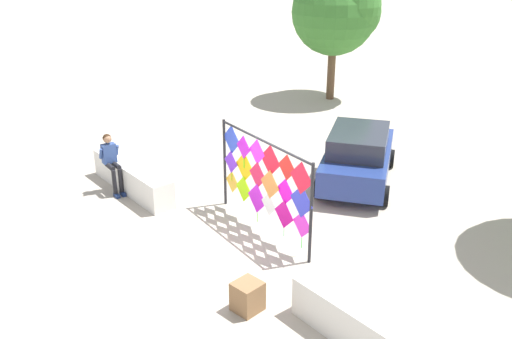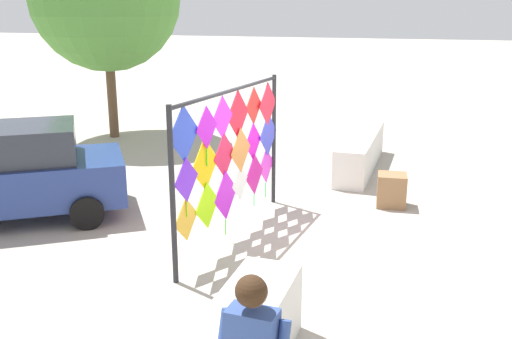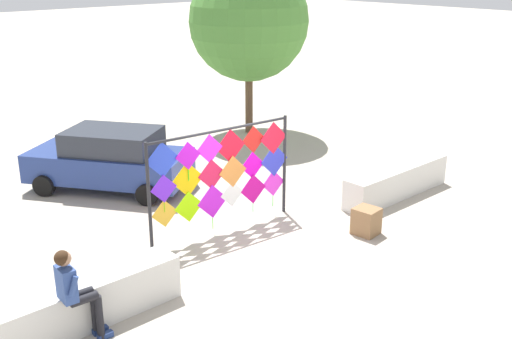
{
  "view_description": "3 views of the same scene",
  "coord_description": "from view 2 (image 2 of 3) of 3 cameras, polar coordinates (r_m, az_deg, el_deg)",
  "views": [
    {
      "loc": [
        8.45,
        -6.47,
        6.3
      ],
      "look_at": [
        -0.34,
        0.75,
        1.53
      ],
      "focal_mm": 39.01,
      "sensor_mm": 36.0,
      "label": 1
    },
    {
      "loc": [
        -7.81,
        -1.93,
        3.31
      ],
      "look_at": [
        -0.37,
        0.48,
        1.11
      ],
      "focal_mm": 40.16,
      "sensor_mm": 36.0,
      "label": 2
    },
    {
      "loc": [
        -7.6,
        -8.32,
        5.45
      ],
      "look_at": [
        0.13,
        0.24,
        1.44
      ],
      "focal_mm": 42.61,
      "sensor_mm": 36.0,
      "label": 3
    }
  ],
  "objects": [
    {
      "name": "kite_display_rack",
      "position": [
        8.33,
        -2.34,
        2.21
      ],
      "size": [
        3.44,
        0.37,
        2.25
      ],
      "color": "#232328",
      "rests_on": "ground"
    },
    {
      "name": "ground",
      "position": [
        8.7,
        3.8,
        -6.66
      ],
      "size": [
        120.0,
        120.0,
        0.0
      ],
      "primitive_type": "plane",
      "color": "#ADA393"
    },
    {
      "name": "plaza_ledge_right",
      "position": [
        12.39,
        10.37,
        1.77
      ],
      "size": [
        3.35,
        0.61,
        0.75
      ],
      "primitive_type": "cube",
      "color": "silver",
      "rests_on": "ground"
    },
    {
      "name": "cardboard_box_large",
      "position": [
        10.17,
        13.35,
        -2.01
      ],
      "size": [
        0.52,
        0.54,
        0.57
      ],
      "primitive_type": "cube",
      "rotation": [
        0.0,
        0.0,
        0.11
      ],
      "color": "olive",
      "rests_on": "ground"
    }
  ]
}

